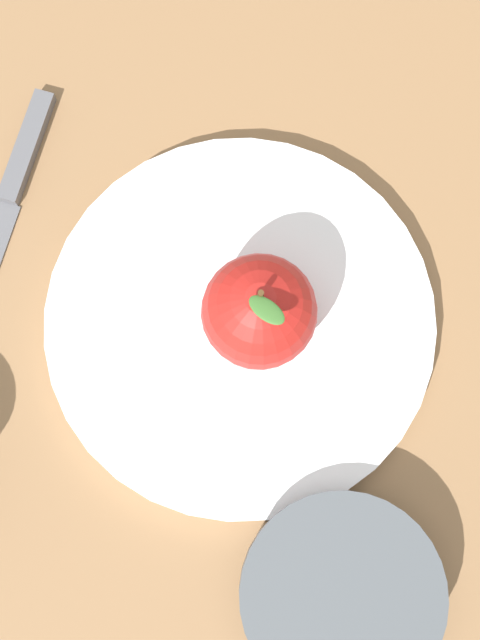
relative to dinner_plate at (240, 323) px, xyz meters
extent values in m
plane|color=olive|center=(-0.03, -0.03, -0.01)|extent=(2.40, 2.40, 0.00)
cylinder|color=white|center=(0.00, 0.00, 0.00)|extent=(0.26, 0.26, 0.02)
torus|color=white|center=(0.00, 0.00, 0.00)|extent=(0.26, 0.26, 0.01)
sphere|color=#B21E19|center=(0.01, 0.01, 0.04)|extent=(0.07, 0.07, 0.07)
cylinder|color=#4C3319|center=(0.01, 0.01, 0.08)|extent=(0.00, 0.00, 0.01)
ellipsoid|color=#386628|center=(0.02, 0.01, 0.09)|extent=(0.03, 0.02, 0.00)
cylinder|color=#4C5156|center=(0.18, 0.00, 0.01)|extent=(0.12, 0.12, 0.04)
torus|color=#4C5156|center=(0.18, 0.00, 0.02)|extent=(0.12, 0.12, 0.01)
cylinder|color=#3D4145|center=(0.18, 0.00, 0.02)|extent=(0.10, 0.10, 0.01)
cube|color=#59595E|center=(-0.17, -0.10, -0.01)|extent=(0.08, 0.06, 0.01)
camera|label=1|loc=(0.12, -0.04, 0.59)|focal=51.77mm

